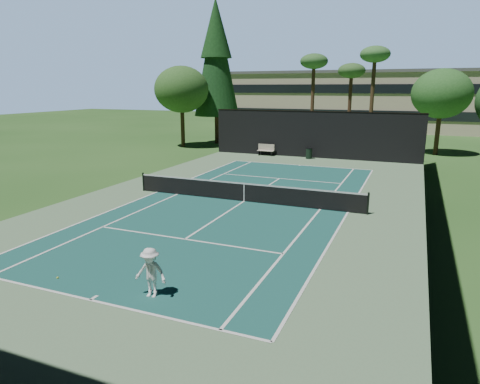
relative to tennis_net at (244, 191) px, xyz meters
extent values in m
plane|color=#2B5821|center=(0.00, 0.00, -0.56)|extent=(160.00, 160.00, 0.00)
cube|color=#60855D|center=(0.00, 0.00, -0.55)|extent=(18.00, 32.00, 0.01)
cube|color=#1A544D|center=(0.00, 0.00, -0.55)|extent=(10.97, 23.77, 0.01)
cube|color=white|center=(0.00, -11.88, -0.54)|extent=(10.97, 0.10, 0.01)
cube|color=white|center=(0.00, 11.88, -0.54)|extent=(10.97, 0.10, 0.01)
cube|color=white|center=(0.00, -6.40, -0.54)|extent=(8.23, 0.10, 0.01)
cube|color=white|center=(0.00, 6.40, -0.54)|extent=(8.23, 0.10, 0.01)
cube|color=white|center=(-5.49, 0.00, -0.54)|extent=(0.10, 23.77, 0.01)
cube|color=white|center=(5.49, 0.00, -0.54)|extent=(0.10, 23.77, 0.01)
cube|color=white|center=(-4.12, 0.00, -0.54)|extent=(0.10, 23.77, 0.01)
cube|color=white|center=(4.12, 0.00, -0.54)|extent=(0.10, 23.77, 0.01)
cube|color=white|center=(0.00, 0.00, -0.54)|extent=(0.10, 12.80, 0.01)
cube|color=white|center=(0.00, -11.73, -0.54)|extent=(0.10, 0.30, 0.01)
cube|color=white|center=(0.00, 11.73, -0.54)|extent=(0.10, 0.30, 0.01)
cylinder|color=black|center=(-6.40, 0.00, -0.01)|extent=(0.10, 0.10, 1.10)
cylinder|color=black|center=(6.40, 0.00, -0.01)|extent=(0.10, 0.10, 1.10)
cube|color=black|center=(0.00, 0.00, -0.06)|extent=(12.80, 0.02, 0.92)
cube|color=white|center=(0.00, 0.00, 0.43)|extent=(12.80, 0.04, 0.07)
cube|color=white|center=(0.00, 0.00, -0.06)|extent=(0.05, 0.03, 0.92)
cube|color=black|center=(0.00, 16.00, 1.44)|extent=(18.00, 0.04, 4.00)
cube|color=black|center=(9.00, 0.00, 1.44)|extent=(0.04, 32.00, 4.00)
cube|color=black|center=(-9.00, 0.00, 1.44)|extent=(0.04, 32.00, 4.00)
cube|color=black|center=(0.00, 16.00, 3.44)|extent=(18.00, 0.06, 0.06)
imported|color=white|center=(1.49, -10.99, 0.19)|extent=(1.01, 0.63, 1.50)
sphere|color=#DCEE36|center=(-1.97, -11.14, -0.52)|extent=(0.07, 0.07, 0.07)
sphere|color=#D6E433|center=(-3.56, 1.43, -0.52)|extent=(0.07, 0.07, 0.07)
sphere|color=#CEEF36|center=(0.62, 1.68, -0.53)|extent=(0.06, 0.06, 0.06)
sphere|color=#D1EE36|center=(-6.30, 2.98, -0.53)|extent=(0.06, 0.06, 0.06)
cube|color=beige|center=(-4.14, 15.55, -0.11)|extent=(1.50, 0.45, 0.05)
cube|color=#C0B59F|center=(-4.14, 15.75, 0.19)|extent=(1.50, 0.06, 0.55)
cube|color=black|center=(-4.74, 15.55, -0.35)|extent=(0.06, 0.40, 0.42)
cube|color=black|center=(-3.54, 15.55, -0.35)|extent=(0.06, 0.40, 0.42)
cylinder|color=black|center=(-0.14, 15.32, -0.11)|extent=(0.52, 0.52, 0.90)
cylinder|color=black|center=(-0.14, 15.32, 0.36)|extent=(0.56, 0.56, 0.05)
cylinder|color=#4D3121|center=(-12.00, 22.00, 1.24)|extent=(0.50, 0.50, 3.60)
cone|color=#153A18|center=(-12.00, 22.00, 8.44)|extent=(4.80, 4.80, 12.00)
cone|color=#153B17|center=(-12.00, 22.00, 11.44)|extent=(3.30, 3.30, 6.00)
cylinder|color=#4F3422|center=(-2.00, 24.00, 3.72)|extent=(0.36, 0.36, 8.55)
ellipsoid|color=#34652D|center=(-2.00, 24.00, 7.99)|extent=(2.80, 2.80, 1.54)
cylinder|color=#482C1F|center=(1.50, 26.00, 3.27)|extent=(0.36, 0.36, 7.65)
ellipsoid|color=#345E2A|center=(1.50, 26.00, 7.09)|extent=(2.80, 2.80, 1.54)
cylinder|color=#4B3420|center=(4.00, 23.00, 3.94)|extent=(0.36, 0.36, 9.00)
ellipsoid|color=#366D31|center=(4.00, 23.00, 8.44)|extent=(2.80, 2.80, 1.54)
cylinder|color=#4A301F|center=(10.00, 22.00, 1.20)|extent=(0.40, 0.40, 3.52)
ellipsoid|color=#2A5F25|center=(10.00, 22.00, 4.88)|extent=(5.12, 5.12, 4.35)
cylinder|color=#4B3720|center=(-14.00, 18.00, 1.31)|extent=(0.40, 0.40, 3.74)
ellipsoid|color=#305F25|center=(-14.00, 18.00, 5.22)|extent=(5.44, 5.44, 4.62)
cube|color=beige|center=(0.00, 46.00, 3.44)|extent=(40.00, 12.00, 8.00)
cube|color=#59595B|center=(0.00, 46.00, 7.54)|extent=(40.50, 12.50, 0.40)
cube|color=black|center=(0.00, 39.95, 1.84)|extent=(38.00, 0.15, 1.20)
cube|color=black|center=(0.00, 39.95, 5.24)|extent=(38.00, 0.15, 1.20)
camera|label=1|loc=(8.23, -20.58, 5.39)|focal=32.00mm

